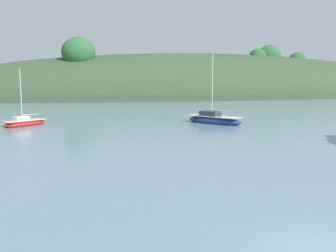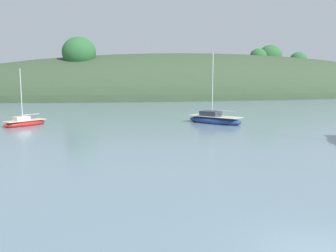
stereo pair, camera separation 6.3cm
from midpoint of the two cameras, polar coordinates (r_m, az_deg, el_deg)
far_shoreline_hill at (r=97.90m, az=5.74°, el=4.68°), size 150.00×36.00×26.13m
sailboat_black_sloop at (r=41.56m, az=-21.89°, el=0.49°), size 4.72×4.33×6.29m
sailboat_blue_center at (r=40.96m, az=7.42°, el=1.01°), size 5.91×6.75×8.17m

